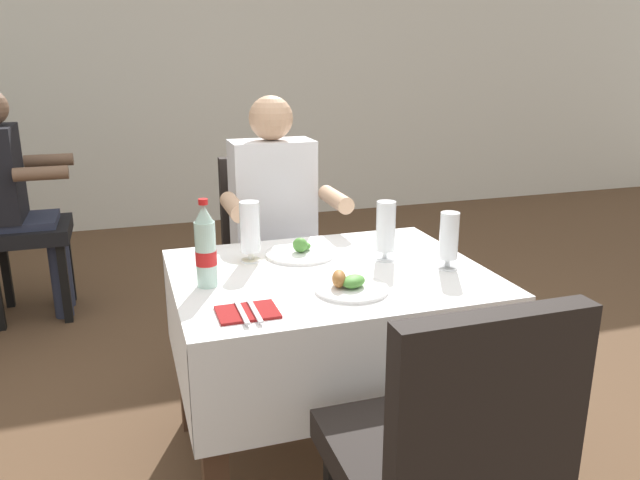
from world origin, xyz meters
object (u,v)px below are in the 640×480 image
main_dining_table (329,319)px  cola_bottle_primary (206,248)px  beer_glass_left (250,231)px  napkin_cutlery_set (247,312)px  chair_near_camera_side (443,456)px  background_patron (14,193)px  beer_glass_middle (449,238)px  seated_diner_far (276,224)px  background_chair_right (8,222)px  plate_near_camera (350,285)px  beer_glass_right (386,230)px  plate_far_diner (300,252)px  chair_far_diner_seat (273,250)px

main_dining_table → cola_bottle_primary: (-0.41, -0.01, 0.30)m
beer_glass_left → napkin_cutlery_set: 0.47m
chair_near_camera_side → background_patron: background_patron is taller
chair_near_camera_side → beer_glass_middle: 0.85m
seated_diner_far → beer_glass_middle: 0.90m
background_chair_right → background_patron: size_ratio=0.77×
plate_near_camera → background_patron: bearing=121.8°
beer_glass_middle → background_patron: bearing=130.7°
main_dining_table → beer_glass_left: size_ratio=4.83×
beer_glass_middle → beer_glass_right: 0.22m
seated_diner_far → beer_glass_left: (-0.22, -0.51, 0.12)m
plate_far_diner → beer_glass_left: bearing=-176.8°
napkin_cutlery_set → background_chair_right: bearing=114.4°
chair_far_diner_seat → plate_far_diner: size_ratio=3.85×
chair_near_camera_side → plate_far_diner: (-0.04, 1.00, 0.18)m
background_chair_right → background_patron: 0.16m
beer_glass_left → napkin_cutlery_set: size_ratio=1.13×
plate_near_camera → cola_bottle_primary: cola_bottle_primary is taller
plate_near_camera → background_chair_right: (-1.25, 1.94, -0.19)m
seated_diner_far → cola_bottle_primary: seated_diner_far is taller
beer_glass_left → background_patron: 1.85m
beer_glass_middle → seated_diner_far: bearing=116.8°
beer_glass_right → napkin_cutlery_set: size_ratio=1.12×
chair_near_camera_side → seated_diner_far: 1.50m
main_dining_table → beer_glass_left: bearing=141.4°
chair_far_diner_seat → background_patron: bearing=141.7°
chair_far_diner_seat → plate_far_diner: bearing=-94.2°
chair_far_diner_seat → beer_glass_right: bearing=-73.4°
cola_bottle_primary → napkin_cutlery_set: cola_bottle_primary is taller
plate_near_camera → chair_near_camera_side: bearing=-90.1°
main_dining_table → background_patron: (-1.20, 1.75, 0.16)m
plate_near_camera → beer_glass_middle: 0.41m
beer_glass_right → background_patron: background_patron is taller
beer_glass_left → napkin_cutlery_set: bearing=-103.1°
seated_diner_far → beer_glass_left: 0.57m
chair_far_diner_seat → beer_glass_left: (-0.23, -0.62, 0.28)m
background_chair_right → chair_far_diner_seat: bearing=-37.2°
seated_diner_far → plate_far_diner: size_ratio=5.00×
beer_glass_middle → cola_bottle_primary: 0.80m
napkin_cutlery_set → background_patron: (-0.87, 2.02, -0.02)m
seated_diner_far → napkin_cutlery_set: seated_diner_far is taller
main_dining_table → seated_diner_far: seated_diner_far is taller
seated_diner_far → cola_bottle_primary: (-0.40, -0.71, 0.14)m
main_dining_table → seated_diner_far: size_ratio=0.82×
beer_glass_left → main_dining_table: bearing=-38.6°
chair_far_diner_seat → background_patron: 1.54m
cola_bottle_primary → beer_glass_right: bearing=5.6°
beer_glass_right → cola_bottle_primary: size_ratio=0.76×
napkin_cutlery_set → main_dining_table: bearing=38.6°
plate_far_diner → main_dining_table: bearing=-77.1°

